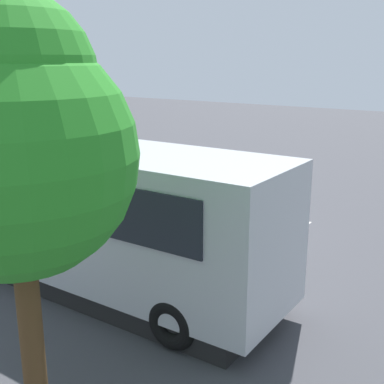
{
  "coord_description": "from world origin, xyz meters",
  "views": [
    {
      "loc": [
        -8.16,
        11.36,
        5.04
      ],
      "look_at": [
        0.35,
        -0.56,
        1.1
      ],
      "focal_mm": 46.33,
      "sensor_mm": 36.0,
      "label": 1
    }
  ],
  "objects_px": {
    "spectator_right": "(130,204)",
    "tour_bus": "(76,213)",
    "spectator_left": "(193,216)",
    "parked_motorcycle_silver": "(243,260)",
    "spectator_far_right": "(97,197)",
    "tree_right": "(13,139)",
    "spectator_far_left": "(234,225)",
    "spectator_centre": "(154,213)",
    "stunt_motorcycle": "(221,177)"
  },
  "relations": [
    {
      "from": "tour_bus",
      "to": "spectator_left",
      "type": "bearing_deg",
      "value": -114.51
    },
    {
      "from": "spectator_left",
      "to": "spectator_far_right",
      "type": "distance_m",
      "value": 3.45
    },
    {
      "from": "spectator_far_left",
      "to": "spectator_right",
      "type": "distance_m",
      "value": 3.42
    },
    {
      "from": "spectator_far_left",
      "to": "tree_right",
      "type": "xyz_separation_m",
      "value": [
        -0.73,
        6.56,
        3.06
      ]
    },
    {
      "from": "spectator_left",
      "to": "tree_right",
      "type": "distance_m",
      "value": 7.44
    },
    {
      "from": "spectator_far_right",
      "to": "tree_right",
      "type": "distance_m",
      "value": 8.89
    },
    {
      "from": "spectator_left",
      "to": "stunt_motorcycle",
      "type": "distance_m",
      "value": 4.63
    },
    {
      "from": "spectator_left",
      "to": "spectator_far_right",
      "type": "xyz_separation_m",
      "value": [
        3.45,
        0.13,
        0.0
      ]
    },
    {
      "from": "spectator_left",
      "to": "spectator_centre",
      "type": "distance_m",
      "value": 1.15
    },
    {
      "from": "spectator_left",
      "to": "stunt_motorcycle",
      "type": "height_order",
      "value": "stunt_motorcycle"
    },
    {
      "from": "spectator_far_left",
      "to": "spectator_left",
      "type": "xyz_separation_m",
      "value": [
        1.21,
        0.06,
        0.01
      ]
    },
    {
      "from": "tour_bus",
      "to": "tree_right",
      "type": "height_order",
      "value": "tree_right"
    },
    {
      "from": "spectator_far_right",
      "to": "stunt_motorcycle",
      "type": "height_order",
      "value": "stunt_motorcycle"
    },
    {
      "from": "spectator_far_left",
      "to": "tree_right",
      "type": "height_order",
      "value": "tree_right"
    },
    {
      "from": "tour_bus",
      "to": "spectator_left",
      "type": "relative_size",
      "value": 5.79
    },
    {
      "from": "tree_right",
      "to": "stunt_motorcycle",
      "type": "bearing_deg",
      "value": -70.79
    },
    {
      "from": "tour_bus",
      "to": "stunt_motorcycle",
      "type": "relative_size",
      "value": 5.53
    },
    {
      "from": "spectator_far_left",
      "to": "spectator_centre",
      "type": "relative_size",
      "value": 1.03
    },
    {
      "from": "parked_motorcycle_silver",
      "to": "tree_right",
      "type": "height_order",
      "value": "tree_right"
    },
    {
      "from": "spectator_right",
      "to": "tree_right",
      "type": "bearing_deg",
      "value": 122.7
    },
    {
      "from": "spectator_far_right",
      "to": "spectator_right",
      "type": "bearing_deg",
      "value": -175.63
    },
    {
      "from": "spectator_far_left",
      "to": "parked_motorcycle_silver",
      "type": "xyz_separation_m",
      "value": [
        -0.66,
        0.67,
        -0.56
      ]
    },
    {
      "from": "spectator_far_left",
      "to": "spectator_right",
      "type": "relative_size",
      "value": 1.03
    },
    {
      "from": "spectator_right",
      "to": "spectator_far_right",
      "type": "bearing_deg",
      "value": 4.37
    },
    {
      "from": "spectator_right",
      "to": "spectator_far_right",
      "type": "xyz_separation_m",
      "value": [
        1.24,
        0.09,
        0.04
      ]
    },
    {
      "from": "spectator_far_left",
      "to": "spectator_left",
      "type": "height_order",
      "value": "spectator_left"
    },
    {
      "from": "spectator_far_right",
      "to": "spectator_centre",
      "type": "bearing_deg",
      "value": 176.53
    },
    {
      "from": "spectator_left",
      "to": "tour_bus",
      "type": "bearing_deg",
      "value": 65.49
    },
    {
      "from": "tour_bus",
      "to": "spectator_centre",
      "type": "height_order",
      "value": "tour_bus"
    },
    {
      "from": "tour_bus",
      "to": "spectator_far_right",
      "type": "relative_size",
      "value": 5.77
    },
    {
      "from": "spectator_right",
      "to": "parked_motorcycle_silver",
      "type": "height_order",
      "value": "spectator_right"
    },
    {
      "from": "spectator_centre",
      "to": "parked_motorcycle_silver",
      "type": "distance_m",
      "value": 3.05
    },
    {
      "from": "spectator_far_left",
      "to": "spectator_centre",
      "type": "height_order",
      "value": "spectator_far_left"
    },
    {
      "from": "spectator_centre",
      "to": "stunt_motorcycle",
      "type": "xyz_separation_m",
      "value": [
        0.69,
        -4.53,
        0.03
      ]
    },
    {
      "from": "stunt_motorcycle",
      "to": "tree_right",
      "type": "distance_m",
      "value": 11.8
    },
    {
      "from": "parked_motorcycle_silver",
      "to": "stunt_motorcycle",
      "type": "bearing_deg",
      "value": -52.93
    },
    {
      "from": "stunt_motorcycle",
      "to": "tree_right",
      "type": "height_order",
      "value": "tree_right"
    },
    {
      "from": "tour_bus",
      "to": "spectator_right",
      "type": "height_order",
      "value": "tour_bus"
    },
    {
      "from": "spectator_far_right",
      "to": "parked_motorcycle_silver",
      "type": "bearing_deg",
      "value": 174.84
    },
    {
      "from": "tour_bus",
      "to": "spectator_left",
      "type": "distance_m",
      "value": 3.17
    },
    {
      "from": "tree_right",
      "to": "spectator_right",
      "type": "bearing_deg",
      "value": -57.3
    },
    {
      "from": "spectator_right",
      "to": "tour_bus",
      "type": "bearing_deg",
      "value": 108.21
    },
    {
      "from": "spectator_far_left",
      "to": "parked_motorcycle_silver",
      "type": "height_order",
      "value": "spectator_far_left"
    },
    {
      "from": "parked_motorcycle_silver",
      "to": "stunt_motorcycle",
      "type": "relative_size",
      "value": 1.11
    },
    {
      "from": "tour_bus",
      "to": "spectator_left",
      "type": "xyz_separation_m",
      "value": [
        -1.29,
        -2.83,
        -0.59
      ]
    },
    {
      "from": "spectator_left",
      "to": "parked_motorcycle_silver",
      "type": "xyz_separation_m",
      "value": [
        -1.87,
        0.61,
        -0.57
      ]
    },
    {
      "from": "spectator_left",
      "to": "parked_motorcycle_silver",
      "type": "distance_m",
      "value": 2.05
    },
    {
      "from": "spectator_centre",
      "to": "spectator_right",
      "type": "xyz_separation_m",
      "value": [
        1.1,
        -0.24,
        0.0
      ]
    },
    {
      "from": "spectator_centre",
      "to": "tree_right",
      "type": "relative_size",
      "value": 0.29
    },
    {
      "from": "spectator_far_right",
      "to": "parked_motorcycle_silver",
      "type": "height_order",
      "value": "spectator_far_right"
    }
  ]
}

